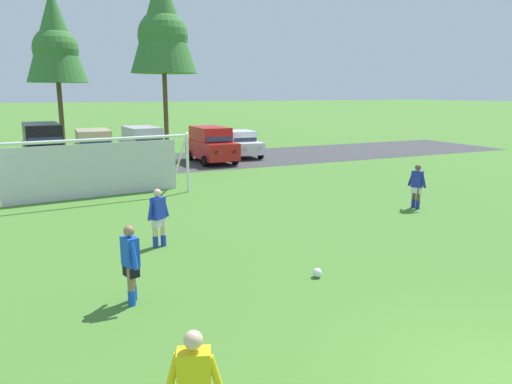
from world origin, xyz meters
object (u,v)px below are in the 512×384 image
(player_defender_far, at_px, (131,265))
(player_winger_left, at_px, (158,218))
(parked_car_slot_left, at_px, (43,145))
(parked_car_slot_center_left, at_px, (94,148))
(parked_car_slot_right, at_px, (241,144))
(soccer_ball, at_px, (317,273))
(player_winger_right, at_px, (417,186))
(parked_car_slot_center, at_px, (143,144))
(soccer_goal, at_px, (95,167))
(parked_car_slot_center_right, at_px, (211,144))

(player_defender_far, bearing_deg, player_winger_left, 67.94)
(parked_car_slot_left, bearing_deg, parked_car_slot_center_left, -22.19)
(player_defender_far, height_order, parked_car_slot_right, parked_car_slot_right)
(soccer_ball, xyz_separation_m, player_defender_far, (-4.16, 0.42, 0.71))
(soccer_ball, distance_m, player_winger_left, 4.75)
(parked_car_slot_center_left, height_order, parked_car_slot_right, parked_car_slot_center_left)
(player_winger_right, relative_size, parked_car_slot_center, 0.35)
(soccer_ball, relative_size, player_winger_right, 0.13)
(soccer_goal, bearing_deg, soccer_ball, -71.77)
(player_winger_left, height_order, player_winger_right, same)
(player_defender_far, relative_size, parked_car_slot_center_left, 0.35)
(parked_car_slot_right, bearing_deg, player_winger_right, -88.99)
(player_winger_left, distance_m, player_winger_right, 9.70)
(player_winger_left, bearing_deg, player_winger_right, 2.51)
(player_winger_right, height_order, parked_car_slot_right, parked_car_slot_right)
(parked_car_slot_center, bearing_deg, parked_car_slot_left, 179.88)
(player_defender_far, bearing_deg, parked_car_slot_center_right, 65.84)
(soccer_ball, xyz_separation_m, player_winger_right, (6.89, 4.20, 0.71))
(soccer_ball, xyz_separation_m, parked_car_slot_left, (-5.39, 20.25, 1.23))
(parked_car_slot_center_right, bearing_deg, soccer_goal, -135.23)
(player_winger_right, distance_m, parked_car_slot_center, 17.39)
(player_winger_right, height_order, parked_car_slot_center, parked_car_slot_center)
(player_defender_far, relative_size, parked_car_slot_right, 0.38)
(parked_car_slot_center, xyz_separation_m, parked_car_slot_right, (6.43, -0.07, -0.24))
(player_defender_far, bearing_deg, player_winger_right, 18.87)
(player_defender_far, xyz_separation_m, parked_car_slot_center_right, (8.13, 18.12, 0.29))
(player_winger_left, height_order, parked_car_slot_center, parked_car_slot_center)
(soccer_ball, bearing_deg, parked_car_slot_left, 104.92)
(player_defender_far, xyz_separation_m, parked_car_slot_left, (-1.24, 19.83, 0.52))
(parked_car_slot_center_left, bearing_deg, soccer_ball, -81.73)
(parked_car_slot_left, bearing_deg, player_winger_left, -81.05)
(soccer_ball, relative_size, parked_car_slot_right, 0.05)
(soccer_goal, xyz_separation_m, parked_car_slot_left, (-1.77, 9.24, 0.05))
(player_defender_far, xyz_separation_m, parked_car_slot_center, (4.34, 19.82, 0.29))
(parked_car_slot_right, bearing_deg, parked_car_slot_center_right, -148.37)
(soccer_goal, distance_m, parked_car_slot_right, 13.74)
(soccer_ball, height_order, parked_car_slot_center, parked_car_slot_center)
(soccer_goal, xyz_separation_m, parked_car_slot_right, (10.24, 9.16, -0.42))
(parked_car_slot_left, bearing_deg, player_winger_right, -52.56)
(player_defender_far, distance_m, player_winger_right, 11.68)
(parked_car_slot_center_left, xyz_separation_m, parked_car_slot_center_right, (6.75, -0.65, 0.00))
(parked_car_slot_center_left, bearing_deg, parked_car_slot_left, 157.81)
(player_winger_left, height_order, parked_car_slot_left, parked_car_slot_left)
(parked_car_slot_center, relative_size, parked_car_slot_center_right, 1.02)
(parked_car_slot_center, distance_m, parked_car_slot_right, 6.44)
(player_winger_right, xyz_separation_m, parked_car_slot_center, (-6.71, 16.04, 0.29))
(player_winger_left, bearing_deg, player_defender_far, -112.06)
(player_winger_right, xyz_separation_m, parked_car_slot_center_left, (-9.68, 14.99, 0.29))
(soccer_ball, height_order, parked_car_slot_right, parked_car_slot_right)
(soccer_goal, xyz_separation_m, parked_car_slot_center_right, (7.59, 7.53, -0.18))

